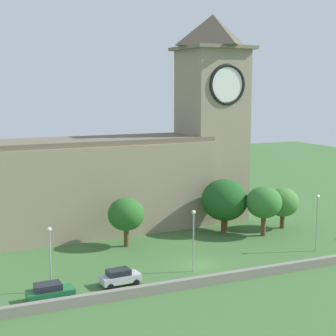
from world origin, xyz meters
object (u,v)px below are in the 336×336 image
at_px(tree_by_tower, 264,203).
at_px(streetlamp_west_mid, 193,231).
at_px(tree_riverside_east, 126,214).
at_px(tree_churchyard, 283,202).
at_px(streetlamp_west_end, 50,248).
at_px(tree_riverside_west, 225,200).
at_px(car_green, 50,292).
at_px(streetlamp_central, 317,214).
at_px(church, 143,159).
at_px(car_silver, 120,277).

bearing_deg(tree_by_tower, streetlamp_west_mid, -148.81).
relative_size(tree_riverside_east, tree_churchyard, 1.07).
distance_m(streetlamp_west_end, tree_by_tower, 31.70).
relative_size(tree_riverside_east, tree_riverside_west, 0.84).
relative_size(car_green, streetlamp_central, 0.63).
bearing_deg(tree_by_tower, tree_churchyard, 26.06).
distance_m(church, tree_riverside_east, 12.21).
bearing_deg(car_silver, tree_riverside_west, 34.35).
xyz_separation_m(car_green, tree_riverside_east, (12.45, 13.84, 3.23)).
distance_m(tree_riverside_east, tree_churchyard, 23.34).
height_order(streetlamp_central, tree_by_tower, streetlamp_central).
height_order(car_silver, tree_churchyard, tree_churchyard).
relative_size(streetlamp_west_end, streetlamp_central, 0.93).
height_order(car_green, tree_riverside_west, tree_riverside_west).
bearing_deg(car_green, car_silver, 10.39).
xyz_separation_m(streetlamp_central, tree_riverside_east, (-20.50, 11.23, -0.57)).
bearing_deg(tree_riverside_west, streetlamp_west_mid, -131.01).
distance_m(church, streetlamp_west_end, 27.79).
relative_size(church, streetlamp_west_end, 5.96).
distance_m(car_silver, tree_churchyard, 31.05).
relative_size(church, tree_churchyard, 6.67).
distance_m(streetlamp_west_end, tree_riverside_west, 29.45).
distance_m(car_green, tree_churchyard, 38.33).
distance_m(streetlamp_west_mid, tree_by_tower, 17.68).
bearing_deg(tree_churchyard, car_green, -159.43).
relative_size(streetlamp_west_end, tree_riverside_east, 1.04).
height_order(tree_riverside_east, tree_by_tower, tree_by_tower).
bearing_deg(streetlamp_west_end, car_green, -104.71).
xyz_separation_m(car_silver, tree_riverside_west, (19.84, 13.56, 3.68)).
bearing_deg(car_silver, streetlamp_central, 2.83).
distance_m(church, car_green, 30.67).
distance_m(car_green, streetlamp_west_end, 4.19).
relative_size(streetlamp_west_end, tree_churchyard, 1.12).
bearing_deg(tree_riverside_west, streetlamp_west_end, -154.51).
bearing_deg(tree_churchyard, tree_riverside_east, 178.97).
relative_size(car_silver, streetlamp_central, 0.60).
distance_m(car_green, car_silver, 7.45).
distance_m(car_green, tree_riverside_west, 31.20).
height_order(streetlamp_west_mid, tree_churchyard, streetlamp_west_mid).
bearing_deg(church, tree_riverside_east, -122.47).
bearing_deg(tree_riverside_east, streetlamp_west_end, -135.62).
xyz_separation_m(church, tree_riverside_west, (8.90, -8.08, -5.22)).
relative_size(car_silver, streetlamp_west_end, 0.64).
distance_m(streetlamp_west_mid, tree_riverside_west, 17.17).
bearing_deg(streetlamp_central, streetlamp_west_mid, -177.75).
height_order(car_silver, streetlamp_west_mid, streetlamp_west_mid).
xyz_separation_m(streetlamp_west_end, tree_riverside_west, (26.58, 12.67, 0.13)).
distance_m(tree_riverside_west, tree_by_tower, 5.42).
height_order(church, car_silver, church).
height_order(car_green, tree_by_tower, tree_by_tower).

